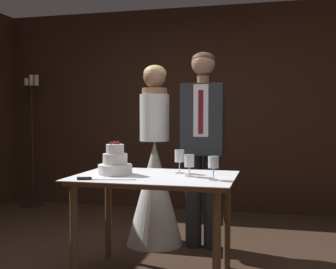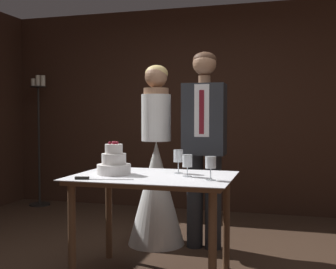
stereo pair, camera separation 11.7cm
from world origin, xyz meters
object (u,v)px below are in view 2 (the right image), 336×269
(candle_stand, at_px, (39,139))
(wine_glass_middle, at_px, (187,161))
(tiered_cake, at_px, (114,163))
(wine_glass_near, at_px, (178,157))
(wine_glass_far, at_px, (211,164))
(cake_knife, at_px, (93,178))
(groom, at_px, (204,138))
(bride, at_px, (156,178))
(cake_table, at_px, (153,188))

(candle_stand, bearing_deg, wine_glass_middle, -38.59)
(tiered_cake, xyz_separation_m, wine_glass_near, (0.46, 0.19, 0.04))
(wine_glass_far, bearing_deg, wine_glass_near, 137.41)
(cake_knife, relative_size, groom, 0.22)
(candle_stand, bearing_deg, tiered_cake, -46.20)
(wine_glass_middle, bearing_deg, cake_knife, -152.00)
(wine_glass_far, xyz_separation_m, bride, (-0.69, 0.93, -0.26))
(cake_table, height_order, wine_glass_near, wine_glass_near)
(tiered_cake, distance_m, wine_glass_near, 0.50)
(cake_table, distance_m, wine_glass_far, 0.52)
(wine_glass_middle, height_order, wine_glass_far, wine_glass_far)
(wine_glass_far, height_order, bride, bride)
(cake_table, bearing_deg, groom, 74.13)
(tiered_cake, bearing_deg, bride, 84.84)
(bride, bearing_deg, cake_knife, -95.79)
(tiered_cake, distance_m, bride, 0.88)
(cake_knife, distance_m, candle_stand, 3.06)
(tiered_cake, xyz_separation_m, wine_glass_far, (0.76, -0.09, 0.03))
(tiered_cake, relative_size, cake_knife, 0.64)
(bride, bearing_deg, cake_table, -74.13)
(wine_glass_middle, relative_size, candle_stand, 0.09)
(cake_knife, bearing_deg, wine_glass_far, 0.19)
(tiered_cake, height_order, wine_glass_middle, tiered_cake)
(cake_table, height_order, cake_knife, cake_knife)
(cake_table, height_order, wine_glass_far, wine_glass_far)
(cake_knife, bearing_deg, wine_glass_near, 30.06)
(tiered_cake, xyz_separation_m, wine_glass_middle, (0.57, 0.03, 0.03))
(cake_knife, xyz_separation_m, bride, (0.11, 1.13, -0.15))
(groom, bearing_deg, bride, 179.95)
(groom, relative_size, candle_stand, 1.02)
(tiered_cake, distance_m, wine_glass_far, 0.77)
(tiered_cake, distance_m, candle_stand, 2.87)
(wine_glass_middle, distance_m, bride, 0.98)
(candle_stand, bearing_deg, groom, -26.00)
(wine_glass_middle, bearing_deg, tiered_cake, -176.63)
(wine_glass_near, distance_m, groom, 0.67)
(cake_knife, bearing_deg, candle_stand, 115.97)
(tiered_cake, distance_m, cake_knife, 0.30)
(wine_glass_middle, bearing_deg, wine_glass_far, -32.72)
(wine_glass_near, relative_size, bride, 0.11)
(cake_knife, xyz_separation_m, candle_stand, (-1.95, 2.36, 0.13))
(groom, bearing_deg, wine_glass_far, -76.44)
(wine_glass_near, distance_m, wine_glass_far, 0.41)
(cake_table, xyz_separation_m, wine_glass_far, (0.46, -0.12, 0.22))
(wine_glass_near, relative_size, wine_glass_far, 1.11)
(cake_table, bearing_deg, bride, 105.87)
(tiered_cake, relative_size, candle_stand, 0.15)
(bride, bearing_deg, wine_glass_near, -59.56)
(cake_knife, relative_size, candle_stand, 0.23)
(cake_table, xyz_separation_m, cake_knife, (-0.35, -0.32, 0.11))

